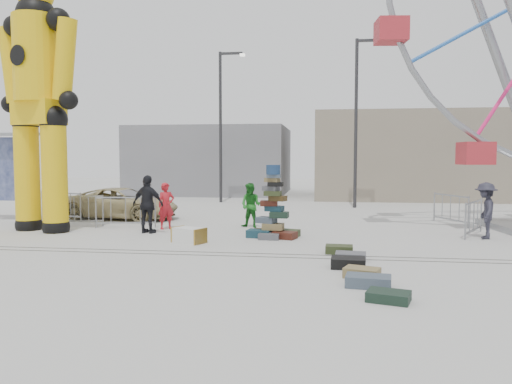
# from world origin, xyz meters

# --- Properties ---
(ground) EXTENTS (90.00, 90.00, 0.00)m
(ground) POSITION_xyz_m (0.00, 0.00, 0.00)
(ground) COLOR #9E9E99
(ground) RESTS_ON ground
(track_line_near) EXTENTS (40.00, 0.04, 0.01)m
(track_line_near) POSITION_xyz_m (0.00, 0.60, 0.00)
(track_line_near) COLOR #47443F
(track_line_near) RESTS_ON ground
(track_line_far) EXTENTS (40.00, 0.04, 0.01)m
(track_line_far) POSITION_xyz_m (0.00, 1.00, 0.00)
(track_line_far) COLOR #47443F
(track_line_far) RESTS_ON ground
(building_right) EXTENTS (12.00, 8.00, 5.00)m
(building_right) POSITION_xyz_m (7.00, 20.00, 2.50)
(building_right) COLOR gray
(building_right) RESTS_ON ground
(building_left) EXTENTS (10.00, 8.00, 4.40)m
(building_left) POSITION_xyz_m (-6.00, 22.00, 2.20)
(building_left) COLOR gray
(building_left) RESTS_ON ground
(lamp_post_right) EXTENTS (1.41, 0.25, 8.00)m
(lamp_post_right) POSITION_xyz_m (3.09, 13.00, 4.48)
(lamp_post_right) COLOR #2D2D30
(lamp_post_right) RESTS_ON ground
(lamp_post_left) EXTENTS (1.41, 0.25, 8.00)m
(lamp_post_left) POSITION_xyz_m (-3.91, 15.00, 4.48)
(lamp_post_left) COLOR #2D2D30
(lamp_post_left) RESTS_ON ground
(suitcase_tower) EXTENTS (1.63, 1.37, 2.20)m
(suitcase_tower) POSITION_xyz_m (0.02, 3.65, 0.62)
(suitcase_tower) COLOR #183C4A
(suitcase_tower) RESTS_ON ground
(crash_test_dummy) EXTENTS (3.35, 1.57, 8.45)m
(crash_test_dummy) POSITION_xyz_m (-7.66, 3.87, 4.45)
(crash_test_dummy) COLOR black
(crash_test_dummy) RESTS_ON ground
(steamer_trunk) EXTENTS (1.05, 0.88, 0.43)m
(steamer_trunk) POSITION_xyz_m (-2.26, 2.34, 0.21)
(steamer_trunk) COLOR silver
(steamer_trunk) RESTS_ON ground
(row_case_0) EXTENTS (0.70, 0.50, 0.20)m
(row_case_0) POSITION_xyz_m (1.93, 1.33, 0.10)
(row_case_0) COLOR #313B1D
(row_case_0) RESTS_ON ground
(row_case_1) EXTENTS (0.75, 0.55, 0.17)m
(row_case_1) POSITION_xyz_m (2.18, 0.56, 0.09)
(row_case_1) COLOR #57585E
(row_case_1) RESTS_ON ground
(row_case_2) EXTENTS (0.77, 0.57, 0.23)m
(row_case_2) POSITION_xyz_m (2.08, -0.35, 0.12)
(row_case_2) COLOR black
(row_case_2) RESTS_ON ground
(row_case_3) EXTENTS (0.80, 0.65, 0.21)m
(row_case_3) POSITION_xyz_m (2.31, -1.22, 0.11)
(row_case_3) COLOR olive
(row_case_3) RESTS_ON ground
(row_case_4) EXTENTS (0.89, 0.61, 0.22)m
(row_case_4) POSITION_xyz_m (2.38, -1.91, 0.11)
(row_case_4) COLOR #455463
(row_case_4) RESTS_ON ground
(row_case_5) EXTENTS (0.81, 0.68, 0.17)m
(row_case_5) POSITION_xyz_m (2.64, -2.83, 0.09)
(row_case_5) COLOR #182C21
(row_case_5) RESTS_ON ground
(barricade_dummy_a) EXTENTS (1.94, 0.69, 1.10)m
(barricade_dummy_a) POSITION_xyz_m (-8.52, 6.60, 0.55)
(barricade_dummy_a) COLOR gray
(barricade_dummy_a) RESTS_ON ground
(barricade_dummy_b) EXTENTS (1.98, 0.51, 1.10)m
(barricade_dummy_b) POSITION_xyz_m (-7.23, 5.18, 0.55)
(barricade_dummy_b) COLOR gray
(barricade_dummy_b) RESTS_ON ground
(barricade_dummy_c) EXTENTS (1.97, 0.55, 1.10)m
(barricade_dummy_c) POSITION_xyz_m (-5.22, 4.94, 0.55)
(barricade_dummy_c) COLOR gray
(barricade_dummy_c) RESTS_ON ground
(barricade_wheel_front) EXTENTS (1.04, 1.81, 1.10)m
(barricade_wheel_front) POSITION_xyz_m (6.14, 4.80, 0.55)
(barricade_wheel_front) COLOR gray
(barricade_wheel_front) RESTS_ON ground
(barricade_wheel_back) EXTENTS (0.83, 1.90, 1.10)m
(barricade_wheel_back) POSITION_xyz_m (6.08, 7.43, 0.55)
(barricade_wheel_back) COLOR gray
(barricade_wheel_back) RESTS_ON ground
(pedestrian_red) EXTENTS (0.68, 0.64, 1.57)m
(pedestrian_red) POSITION_xyz_m (-3.75, 4.86, 0.79)
(pedestrian_red) COLOR red
(pedestrian_red) RESTS_ON ground
(pedestrian_green) EXTENTS (0.90, 0.80, 1.54)m
(pedestrian_green) POSITION_xyz_m (-0.96, 5.59, 0.77)
(pedestrian_green) COLOR #1A6A1D
(pedestrian_green) RESTS_ON ground
(pedestrian_black) EXTENTS (1.16, 0.68, 1.86)m
(pedestrian_black) POSITION_xyz_m (-4.03, 3.88, 0.93)
(pedestrian_black) COLOR black
(pedestrian_black) RESTS_ON ground
(pedestrian_grey) EXTENTS (0.84, 1.20, 1.69)m
(pedestrian_grey) POSITION_xyz_m (6.31, 4.24, 0.84)
(pedestrian_grey) COLOR #252531
(pedestrian_grey) RESTS_ON ground
(parked_suv) EXTENTS (4.64, 2.63, 1.22)m
(parked_suv) POSITION_xyz_m (-6.34, 7.35, 0.61)
(parked_suv) COLOR tan
(parked_suv) RESTS_ON ground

